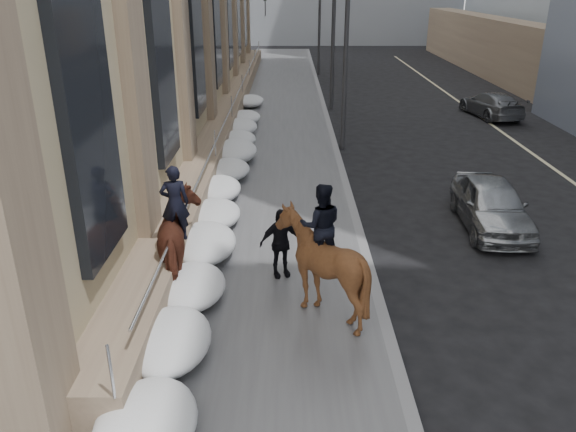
{
  "coord_description": "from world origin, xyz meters",
  "views": [
    {
      "loc": [
        0.69,
        -8.39,
        6.4
      ],
      "look_at": [
        0.68,
        2.82,
        1.7
      ],
      "focal_mm": 35.0,
      "sensor_mm": 36.0,
      "label": 1
    }
  ],
  "objects_px": {
    "mounted_horse_right": "(321,261)",
    "car_silver": "(491,204)",
    "pedestrian": "(280,243)",
    "mounted_horse_left": "(182,236)",
    "car_grey": "(491,104)"
  },
  "relations": [
    {
      "from": "mounted_horse_left",
      "to": "car_silver",
      "type": "bearing_deg",
      "value": -169.98
    },
    {
      "from": "mounted_horse_left",
      "to": "car_grey",
      "type": "bearing_deg",
      "value": -138.01
    },
    {
      "from": "pedestrian",
      "to": "car_silver",
      "type": "xyz_separation_m",
      "value": [
        5.82,
        3.01,
        -0.24
      ]
    },
    {
      "from": "mounted_horse_left",
      "to": "car_grey",
      "type": "distance_m",
      "value": 21.29
    },
    {
      "from": "mounted_horse_left",
      "to": "mounted_horse_right",
      "type": "xyz_separation_m",
      "value": [
        3.02,
        -1.4,
        0.12
      ]
    },
    {
      "from": "mounted_horse_right",
      "to": "car_silver",
      "type": "distance_m",
      "value": 6.79
    },
    {
      "from": "pedestrian",
      "to": "mounted_horse_right",
      "type": "bearing_deg",
      "value": -80.19
    },
    {
      "from": "pedestrian",
      "to": "car_silver",
      "type": "bearing_deg",
      "value": 9.0
    },
    {
      "from": "mounted_horse_left",
      "to": "mounted_horse_right",
      "type": "height_order",
      "value": "mounted_horse_right"
    },
    {
      "from": "mounted_horse_right",
      "to": "car_silver",
      "type": "relative_size",
      "value": 0.67
    },
    {
      "from": "car_silver",
      "to": "car_grey",
      "type": "height_order",
      "value": "car_silver"
    },
    {
      "from": "car_silver",
      "to": "pedestrian",
      "type": "bearing_deg",
      "value": -149.47
    },
    {
      "from": "mounted_horse_right",
      "to": "pedestrian",
      "type": "relative_size",
      "value": 1.67
    },
    {
      "from": "pedestrian",
      "to": "car_grey",
      "type": "xyz_separation_m",
      "value": [
        10.48,
        16.96,
        -0.3
      ]
    },
    {
      "from": "pedestrian",
      "to": "car_silver",
      "type": "distance_m",
      "value": 6.56
    }
  ]
}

